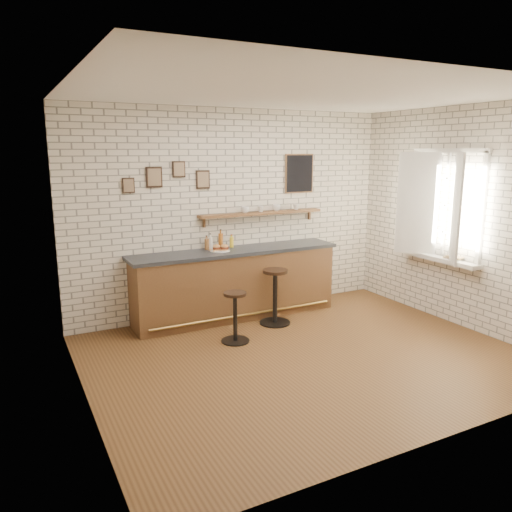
# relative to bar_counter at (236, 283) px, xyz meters

# --- Properties ---
(ground) EXTENTS (5.00, 5.00, 0.00)m
(ground) POSITION_rel_bar_counter_xyz_m (0.13, -1.70, -0.51)
(ground) COLOR brown
(ground) RESTS_ON ground
(bar_counter) EXTENTS (3.10, 0.65, 1.01)m
(bar_counter) POSITION_rel_bar_counter_xyz_m (0.00, 0.00, 0.00)
(bar_counter) COLOR brown
(bar_counter) RESTS_ON ground
(sandwich_plate) EXTENTS (0.28, 0.28, 0.01)m
(sandwich_plate) POSITION_rel_bar_counter_xyz_m (-0.24, 0.00, 0.51)
(sandwich_plate) COLOR white
(sandwich_plate) RESTS_ON bar_counter
(ciabatta_sandwich) EXTENTS (0.26, 0.19, 0.08)m
(ciabatta_sandwich) POSITION_rel_bar_counter_xyz_m (-0.23, 0.00, 0.55)
(ciabatta_sandwich) COLOR tan
(ciabatta_sandwich) RESTS_ON sandwich_plate
(potato_chips) EXTENTS (0.25, 0.18, 0.00)m
(potato_chips) POSITION_rel_bar_counter_xyz_m (-0.26, -0.00, 0.52)
(potato_chips) COLOR #EBA253
(potato_chips) RESTS_ON sandwich_plate
(bitters_bottle_brown) EXTENTS (0.06, 0.06, 0.21)m
(bitters_bottle_brown) POSITION_rel_bar_counter_xyz_m (-0.37, 0.18, 0.59)
(bitters_bottle_brown) COLOR brown
(bitters_bottle_brown) RESTS_ON bar_counter
(bitters_bottle_white) EXTENTS (0.06, 0.06, 0.23)m
(bitters_bottle_white) POSITION_rel_bar_counter_xyz_m (-0.31, 0.18, 0.60)
(bitters_bottle_white) COLOR white
(bitters_bottle_white) RESTS_ON bar_counter
(bitters_bottle_amber) EXTENTS (0.07, 0.07, 0.28)m
(bitters_bottle_amber) POSITION_rel_bar_counter_xyz_m (-0.15, 0.18, 0.62)
(bitters_bottle_amber) COLOR #904E17
(bitters_bottle_amber) RESTS_ON bar_counter
(condiment_bottle_yellow) EXTENTS (0.06, 0.06, 0.19)m
(condiment_bottle_yellow) POSITION_rel_bar_counter_xyz_m (0.02, 0.18, 0.58)
(condiment_bottle_yellow) COLOR yellow
(condiment_bottle_yellow) RESTS_ON bar_counter
(bar_stool_left) EXTENTS (0.38, 0.38, 0.65)m
(bar_stool_left) POSITION_rel_bar_counter_xyz_m (-0.43, -0.89, -0.16)
(bar_stool_left) COLOR black
(bar_stool_left) RESTS_ON ground
(bar_stool_right) EXTENTS (0.43, 0.43, 0.78)m
(bar_stool_right) POSITION_rel_bar_counter_xyz_m (0.36, -0.52, -0.09)
(bar_stool_right) COLOR black
(bar_stool_right) RESTS_ON ground
(wall_shelf) EXTENTS (2.00, 0.18, 0.18)m
(wall_shelf) POSITION_rel_bar_counter_xyz_m (0.53, 0.20, 0.97)
(wall_shelf) COLOR brown
(wall_shelf) RESTS_ON ground
(shelf_cup_a) EXTENTS (0.17, 0.17, 0.09)m
(shelf_cup_a) POSITION_rel_bar_counter_xyz_m (0.26, 0.20, 1.04)
(shelf_cup_a) COLOR white
(shelf_cup_a) RESTS_ON wall_shelf
(shelf_cup_b) EXTENTS (0.14, 0.14, 0.09)m
(shelf_cup_b) POSITION_rel_bar_counter_xyz_m (0.52, 0.20, 1.04)
(shelf_cup_b) COLOR white
(shelf_cup_b) RESTS_ON wall_shelf
(shelf_cup_c) EXTENTS (0.15, 0.15, 0.10)m
(shelf_cup_c) POSITION_rel_bar_counter_xyz_m (0.79, 0.20, 1.04)
(shelf_cup_c) COLOR white
(shelf_cup_c) RESTS_ON wall_shelf
(shelf_cup_d) EXTENTS (0.12, 0.12, 0.09)m
(shelf_cup_d) POSITION_rel_bar_counter_xyz_m (1.14, 0.20, 1.04)
(shelf_cup_d) COLOR white
(shelf_cup_d) RESTS_ON wall_shelf
(back_wall_decor) EXTENTS (2.96, 0.02, 0.56)m
(back_wall_decor) POSITION_rel_bar_counter_xyz_m (0.36, 0.28, 1.54)
(back_wall_decor) COLOR black
(back_wall_decor) RESTS_ON ground
(window_sill) EXTENTS (0.20, 1.35, 0.06)m
(window_sill) POSITION_rel_bar_counter_xyz_m (2.53, -1.40, 0.39)
(window_sill) COLOR white
(window_sill) RESTS_ON ground
(casement_window) EXTENTS (0.40, 1.30, 1.56)m
(casement_window) POSITION_rel_bar_counter_xyz_m (2.49, -1.40, 1.14)
(casement_window) COLOR white
(casement_window) RESTS_ON ground
(book_lower) EXTENTS (0.25, 0.29, 0.02)m
(book_lower) POSITION_rel_bar_counter_xyz_m (2.51, -1.65, 0.43)
(book_lower) COLOR tan
(book_lower) RESTS_ON window_sill
(book_upper) EXTENTS (0.18, 0.24, 0.02)m
(book_upper) POSITION_rel_bar_counter_xyz_m (2.51, -1.66, 0.46)
(book_upper) COLOR tan
(book_upper) RESTS_ON book_lower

